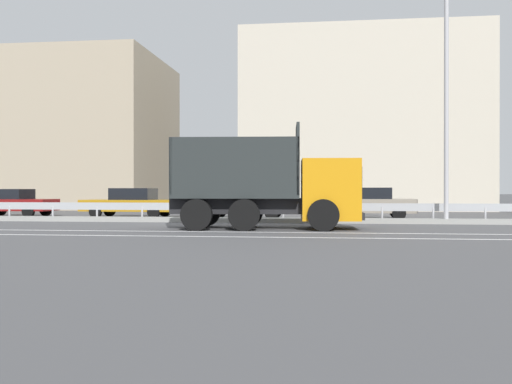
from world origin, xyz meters
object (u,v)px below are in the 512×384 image
dump_truck (287,192)px  street_lamp_1 (447,74)px  parked_car_5 (244,204)px  parked_car_4 (132,203)px  parked_car_3 (13,203)px  parked_car_6 (369,203)px  median_road_sign (214,193)px

dump_truck → street_lamp_1: size_ratio=0.61×
dump_truck → parked_car_5: (-2.50, 6.77, -0.57)m
street_lamp_1 → parked_car_4: street_lamp_1 is taller
parked_car_3 → street_lamp_1: bearing=80.9°
parked_car_6 → parked_car_3: bearing=90.1°
dump_truck → parked_car_3: dump_truck is taller
parked_car_6 → parked_car_4: bearing=89.5°
dump_truck → parked_car_6: (3.22, 7.08, -0.54)m
parked_car_3 → median_road_sign: bearing=72.8°
dump_truck → parked_car_5: size_ratio=1.54×
street_lamp_1 → parked_car_5: bearing=160.4°
median_road_sign → parked_car_6: median_road_sign is taller
dump_truck → median_road_sign: dump_truck is taller
parked_car_5 → parked_car_6: 5.74m
parked_car_3 → parked_car_4: (6.14, -0.03, 0.01)m
parked_car_4 → parked_car_6: size_ratio=1.13×
parked_car_5 → parked_car_6: bearing=93.6°
street_lamp_1 → parked_car_3: bearing=169.5°
parked_car_3 → parked_car_6: 17.52m
median_road_sign → parked_car_5: (0.82, 2.95, -0.51)m
parked_car_3 → parked_car_4: size_ratio=0.86×
parked_car_3 → parked_car_5: size_ratio=0.95×
parked_car_4 → parked_car_6: (11.38, -0.40, 0.01)m
street_lamp_1 → parked_car_5: street_lamp_1 is taller
parked_car_3 → parked_car_5: (11.79, -0.73, -0.01)m
parked_car_4 → parked_car_6: parked_car_6 is taller
median_road_sign → parked_car_6: bearing=26.4°
street_lamp_1 → parked_car_4: bearing=165.2°
street_lamp_1 → parked_car_5: 10.45m
median_road_sign → street_lamp_1: 10.47m
dump_truck → parked_car_3: size_ratio=1.63×
parked_car_6 → parked_car_5: bearing=94.5°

